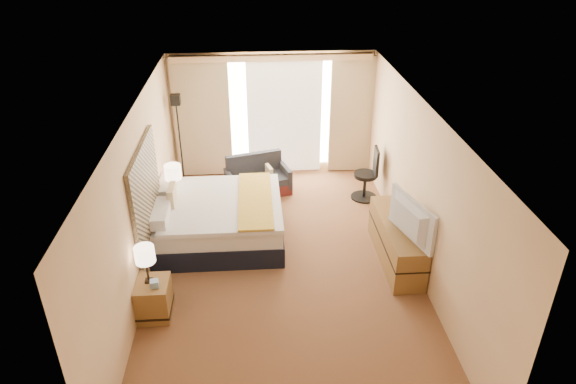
{
  "coord_description": "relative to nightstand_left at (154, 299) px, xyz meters",
  "views": [
    {
      "loc": [
        -0.41,
        -6.74,
        4.98
      ],
      "look_at": [
        0.11,
        0.4,
        1.11
      ],
      "focal_mm": 32.0,
      "sensor_mm": 36.0,
      "label": 1
    }
  ],
  "objects": [
    {
      "name": "floor_lamp",
      "position": [
        -0.02,
        3.99,
        1.1
      ],
      "size": [
        0.25,
        0.25,
        1.95
      ],
      "color": "black",
      "rests_on": "floor"
    },
    {
      "name": "ceiling",
      "position": [
        1.87,
        1.05,
        2.33
      ],
      "size": [
        4.2,
        7.0,
        0.02
      ],
      "primitive_type": "cube",
      "color": "silver",
      "rests_on": "wall_back"
    },
    {
      "name": "lamp_right",
      "position": [
        0.04,
        2.45,
        0.75
      ],
      "size": [
        0.29,
        0.29,
        0.62
      ],
      "color": "black",
      "rests_on": "nightstand_right"
    },
    {
      "name": "floor",
      "position": [
        1.87,
        1.05,
        -0.28
      ],
      "size": [
        4.2,
        7.0,
        0.02
      ],
      "primitive_type": "cube",
      "color": "#592119",
      "rests_on": "ground"
    },
    {
      "name": "wall_front",
      "position": [
        1.87,
        -2.45,
        1.02
      ],
      "size": [
        4.2,
        0.02,
        2.6
      ],
      "primitive_type": "cube",
      "color": "#E1C189",
      "rests_on": "ground"
    },
    {
      "name": "television",
      "position": [
        3.65,
        0.62,
        0.75
      ],
      "size": [
        0.46,
        1.12,
        0.65
      ],
      "primitive_type": "imported",
      "rotation": [
        0.0,
        0.0,
        1.86
      ],
      "color": "black",
      "rests_on": "media_dresser"
    },
    {
      "name": "wall_right",
      "position": [
        3.97,
        1.05,
        1.02
      ],
      "size": [
        0.02,
        7.0,
        2.6
      ],
      "primitive_type": "cube",
      "color": "#E1C189",
      "rests_on": "ground"
    },
    {
      "name": "desk_chair",
      "position": [
        3.68,
        3.15,
        0.2
      ],
      "size": [
        0.52,
        0.52,
        1.06
      ],
      "rotation": [
        0.0,
        0.0,
        -0.09
      ],
      "color": "black",
      "rests_on": "floor"
    },
    {
      "name": "headboard",
      "position": [
        -0.19,
        1.25,
        1.01
      ],
      "size": [
        0.06,
        1.85,
        1.5
      ],
      "primitive_type": "cube",
      "color": "black",
      "rests_on": "wall_left"
    },
    {
      "name": "tissue_box",
      "position": [
        0.06,
        -0.08,
        0.33
      ],
      "size": [
        0.12,
        0.12,
        0.1
      ],
      "primitive_type": "cube",
      "rotation": [
        0.0,
        0.0,
        0.14
      ],
      "color": "#7FA1C5",
      "rests_on": "nightstand_left"
    },
    {
      "name": "curtains",
      "position": [
        1.87,
        4.44,
        1.13
      ],
      "size": [
        4.12,
        0.19,
        2.56
      ],
      "color": "#C7B78C",
      "rests_on": "floor"
    },
    {
      "name": "bed",
      "position": [
        0.81,
        1.9,
        0.11
      ],
      "size": [
        2.14,
        1.96,
        1.04
      ],
      "color": "black",
      "rests_on": "floor"
    },
    {
      "name": "wall_left",
      "position": [
        -0.23,
        1.05,
        1.02
      ],
      "size": [
        0.02,
        7.0,
        2.6
      ],
      "primitive_type": "cube",
      "color": "#E1C189",
      "rests_on": "ground"
    },
    {
      "name": "loveseat",
      "position": [
        1.51,
        3.54,
        -0.02
      ],
      "size": [
        1.38,
        0.99,
        0.77
      ],
      "rotation": [
        0.0,
        0.0,
        0.29
      ],
      "color": "#551B18",
      "rests_on": "floor"
    },
    {
      "name": "window",
      "position": [
        2.12,
        4.52,
        1.04
      ],
      "size": [
        2.3,
        0.02,
        2.3
      ],
      "primitive_type": "cube",
      "color": "white",
      "rests_on": "wall_back"
    },
    {
      "name": "nightstand_right",
      "position": [
        0.0,
        2.5,
        0.0
      ],
      "size": [
        0.45,
        0.52,
        0.55
      ],
      "primitive_type": "cube",
      "color": "brown",
      "rests_on": "floor"
    },
    {
      "name": "media_dresser",
      "position": [
        3.7,
        1.05,
        0.07
      ],
      "size": [
        0.5,
        1.8,
        0.7
      ],
      "primitive_type": "cube",
      "color": "brown",
      "rests_on": "floor"
    },
    {
      "name": "nightstand_left",
      "position": [
        0.0,
        0.0,
        0.0
      ],
      "size": [
        0.45,
        0.52,
        0.55
      ],
      "primitive_type": "cube",
      "color": "brown",
      "rests_on": "floor"
    },
    {
      "name": "wall_back",
      "position": [
        1.87,
        4.55,
        1.02
      ],
      "size": [
        4.2,
        0.02,
        2.6
      ],
      "primitive_type": "cube",
      "color": "#E1C189",
      "rests_on": "ground"
    },
    {
      "name": "telephone",
      "position": [
        0.08,
        2.67,
        0.31
      ],
      "size": [
        0.2,
        0.17,
        0.07
      ],
      "primitive_type": "cube",
      "rotation": [
        0.0,
        0.0,
        0.22
      ],
      "color": "black",
      "rests_on": "nightstand_right"
    },
    {
      "name": "lamp_left",
      "position": [
        -0.04,
        0.03,
        0.72
      ],
      "size": [
        0.27,
        0.27,
        0.57
      ],
      "color": "black",
      "rests_on": "nightstand_left"
    }
  ]
}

